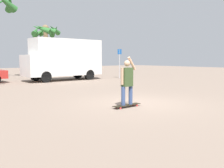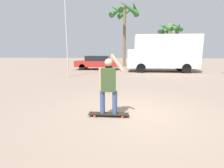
# 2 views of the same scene
# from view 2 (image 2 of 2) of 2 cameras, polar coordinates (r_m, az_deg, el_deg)

# --- Properties ---
(ground_plane) EXTENTS (80.00, 80.00, 0.00)m
(ground_plane) POSITION_cam_2_polar(r_m,az_deg,el_deg) (5.41, 7.49, -9.38)
(ground_plane) COLOR gray
(skateboard) EXTENTS (1.15, 0.25, 0.09)m
(skateboard) POSITION_cam_2_polar(r_m,az_deg,el_deg) (5.09, -1.10, -9.74)
(skateboard) COLOR black
(skateboard) RESTS_ON ground_plane
(person_skateboarder) EXTENTS (0.68, 0.22, 1.69)m
(person_skateboarder) POSITION_cam_2_polar(r_m,az_deg,el_deg) (4.85, -1.15, 0.22)
(person_skateboarder) COLOR #384C7A
(person_skateboarder) RESTS_ON skateboard
(camper_van) EXTENTS (6.08, 2.07, 3.20)m
(camper_van) POSITION_cam_2_polar(r_m,az_deg,el_deg) (16.32, 16.49, 9.92)
(camper_van) COLOR black
(camper_van) RESTS_ON ground_plane
(parked_car_red) EXTENTS (4.17, 1.80, 1.36)m
(parked_car_red) POSITION_cam_2_polar(r_m,az_deg,el_deg) (17.69, -4.93, 7.09)
(parked_car_red) COLOR black
(parked_car_red) RESTS_ON ground_plane
(palm_tree_near_van) EXTENTS (3.35, 3.39, 5.49)m
(palm_tree_near_van) POSITION_cam_2_polar(r_m,az_deg,el_deg) (25.30, 18.45, 16.11)
(palm_tree_near_van) COLOR brown
(palm_tree_near_van) RESTS_ON ground_plane
(palm_tree_center_background) EXTENTS (3.67, 3.71, 7.28)m
(palm_tree_center_background) POSITION_cam_2_polar(r_m,az_deg,el_deg) (21.72, 4.10, 21.99)
(palm_tree_center_background) COLOR brown
(palm_tree_center_background) RESTS_ON ground_plane
(flagpole) EXTENTS (1.07, 0.12, 7.70)m
(flagpole) POSITION_cam_2_polar(r_m,az_deg,el_deg) (13.12, -14.55, 21.89)
(flagpole) COLOR #B7B7BC
(flagpole) RESTS_ON ground_plane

